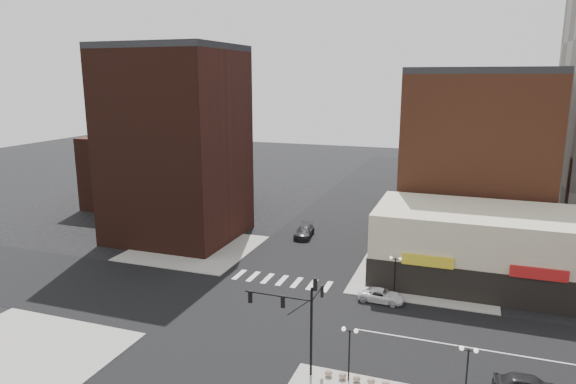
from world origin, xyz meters
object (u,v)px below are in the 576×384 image
(street_lamp_se_a, at_px, (350,341))
(street_lamp_ne, at_px, (395,266))
(traffic_signal, at_px, (300,310))
(street_lamp_se_b, at_px, (468,361))
(white_suv, at_px, (381,295))
(dark_sedan_north, at_px, (304,231))

(street_lamp_se_a, height_order, street_lamp_ne, same)
(traffic_signal, distance_m, street_lamp_se_a, 4.12)
(traffic_signal, relative_size, street_lamp_se_a, 1.87)
(street_lamp_se_a, xyz_separation_m, street_lamp_ne, (1.00, 16.00, 0.00))
(street_lamp_se_b, height_order, street_lamp_ne, same)
(traffic_signal, xyz_separation_m, street_lamp_se_a, (3.76, -0.17, -1.67))
(white_suv, bearing_deg, street_lamp_se_a, -177.31)
(dark_sedan_north, bearing_deg, white_suv, -58.64)
(street_lamp_se_b, relative_size, white_suv, 0.92)
(traffic_signal, height_order, street_lamp_se_a, traffic_signal)
(street_lamp_se_a, relative_size, street_lamp_ne, 1.00)
(traffic_signal, bearing_deg, street_lamp_ne, 73.25)
(street_lamp_se_b, bearing_deg, street_lamp_ne, 113.63)
(white_suv, distance_m, dark_sedan_north, 22.09)
(street_lamp_se_b, height_order, dark_sedan_north, street_lamp_se_b)
(white_suv, relative_size, dark_sedan_north, 0.84)
(street_lamp_se_b, distance_m, dark_sedan_north, 38.63)
(street_lamp_se_b, relative_size, dark_sedan_north, 0.77)
(street_lamp_se_b, bearing_deg, street_lamp_se_a, 180.00)
(traffic_signal, height_order, street_lamp_se_b, traffic_signal)
(street_lamp_se_a, distance_m, white_suv, 14.74)
(traffic_signal, distance_m, dark_sedan_north, 33.52)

